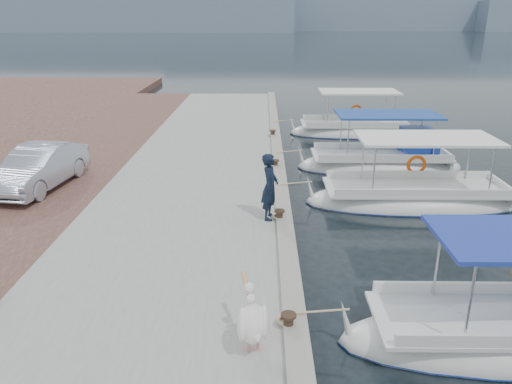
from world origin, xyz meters
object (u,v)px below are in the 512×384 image
fishing_caique_d (382,164)px  pelican (253,321)px  fishing_caique_e (353,132)px  fishing_caique_c (414,200)px  parked_car (39,167)px  fisherman (270,187)px

fishing_caique_d → pelican: 13.22m
fishing_caique_e → pelican: size_ratio=4.73×
fishing_caique_d → fishing_caique_e: same height
fishing_caique_c → parked_car: (-12.17, 0.04, 1.06)m
pelican → fisherman: (0.35, 5.75, 0.37)m
fishing_caique_c → fisherman: (-4.75, -2.49, 1.30)m
fishing_caique_d → pelican: fishing_caique_d is taller
fishing_caique_c → fishing_caique_e: (-0.27, 10.11, 0.00)m
fishing_caique_d → fishing_caique_e: (-0.11, 6.12, -0.07)m
fishing_caique_c → fishing_caique_d: bearing=92.2°
fishing_caique_c → fishing_caique_e: 10.11m
pelican → fishing_caique_c: bearing=58.2°
parked_car → fishing_caique_d: bearing=26.0°
fishing_caique_c → fishing_caique_e: size_ratio=1.08×
pelican → parked_car: (-7.06, 8.28, 0.13)m
fishing_caique_d → pelican: (-4.95, -12.22, 0.85)m
pelican → parked_car: 10.88m
fisherman → fishing_caique_d: bearing=-22.4°
fishing_caique_e → pelican: (-4.84, -18.35, 0.93)m
pelican → fisherman: bearing=86.5°
fisherman → fishing_caique_c: bearing=-49.3°
fishing_caique_d → parked_car: (-12.01, -3.94, 0.99)m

